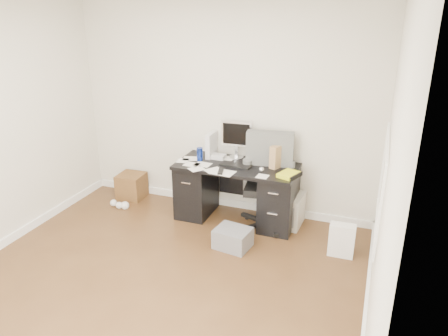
% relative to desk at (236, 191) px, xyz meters
% --- Properties ---
extents(ground, '(4.00, 4.00, 0.00)m').
position_rel_desk_xyz_m(ground, '(-0.30, -1.65, -0.40)').
color(ground, '#492D17').
rests_on(ground, ground).
extents(room_shell, '(4.02, 4.02, 2.71)m').
position_rel_desk_xyz_m(room_shell, '(-0.27, -1.62, 1.26)').
color(room_shell, silver).
rests_on(room_shell, ground).
extents(desk, '(1.50, 0.70, 0.75)m').
position_rel_desk_xyz_m(desk, '(0.00, 0.00, 0.00)').
color(desk, black).
rests_on(desk, ground).
extents(loose_papers, '(1.10, 0.60, 0.00)m').
position_rel_desk_xyz_m(loose_papers, '(-0.20, -0.05, 0.35)').
color(loose_papers, silver).
rests_on(loose_papers, desk).
extents(lcd_monitor, '(0.41, 0.25, 0.49)m').
position_rel_desk_xyz_m(lcd_monitor, '(-0.09, 0.24, 0.60)').
color(lcd_monitor, silver).
rests_on(lcd_monitor, desk).
extents(keyboard, '(0.40, 0.17, 0.02)m').
position_rel_desk_xyz_m(keyboard, '(0.00, -0.05, 0.36)').
color(keyboard, black).
rests_on(keyboard, desk).
extents(computer_mouse, '(0.08, 0.08, 0.07)m').
position_rel_desk_xyz_m(computer_mouse, '(0.35, -0.13, 0.38)').
color(computer_mouse, silver).
rests_on(computer_mouse, desk).
extents(travel_mug, '(0.10, 0.10, 0.17)m').
position_rel_desk_xyz_m(travel_mug, '(-0.49, -0.02, 0.44)').
color(travel_mug, '#152E97').
rests_on(travel_mug, desk).
extents(white_binder, '(0.13, 0.28, 0.32)m').
position_rel_desk_xyz_m(white_binder, '(-0.41, 0.18, 0.51)').
color(white_binder, silver).
rests_on(white_binder, desk).
extents(magazine_file, '(0.20, 0.27, 0.28)m').
position_rel_desk_xyz_m(magazine_file, '(0.49, 0.11, 0.49)').
color(magazine_file, '#A47B4F').
rests_on(magazine_file, desk).
extents(pen_cup, '(0.09, 0.09, 0.22)m').
position_rel_desk_xyz_m(pen_cup, '(0.31, 0.24, 0.46)').
color(pen_cup, '#5E2E1A').
rests_on(pen_cup, desk).
extents(yellow_book, '(0.27, 0.30, 0.04)m').
position_rel_desk_xyz_m(yellow_book, '(0.69, -0.15, 0.37)').
color(yellow_book, yellow).
rests_on(yellow_book, desk).
extents(paper_remote, '(0.30, 0.25, 0.02)m').
position_rel_desk_xyz_m(paper_remote, '(-0.08, -0.30, 0.36)').
color(paper_remote, silver).
rests_on(paper_remote, desk).
extents(office_chair, '(0.75, 0.75, 1.17)m').
position_rel_desk_xyz_m(office_chair, '(0.40, -0.03, 0.18)').
color(office_chair, '#4C4E4C').
rests_on(office_chair, ground).
extents(pc_tower, '(0.20, 0.41, 0.40)m').
position_rel_desk_xyz_m(pc_tower, '(0.74, 0.10, -0.20)').
color(pc_tower, '#AFAB9E').
rests_on(pc_tower, ground).
extents(shopping_bag, '(0.28, 0.20, 0.38)m').
position_rel_desk_xyz_m(shopping_bag, '(1.36, -0.41, -0.21)').
color(shopping_bag, white).
rests_on(shopping_bag, ground).
extents(wicker_basket, '(0.37, 0.37, 0.35)m').
position_rel_desk_xyz_m(wicker_basket, '(-1.62, 0.12, -0.22)').
color(wicker_basket, '#4C3316').
rests_on(wicker_basket, ground).
extents(desk_printer, '(0.43, 0.37, 0.23)m').
position_rel_desk_xyz_m(desk_printer, '(0.18, -0.66, -0.29)').
color(desk_printer, slate).
rests_on(desk_printer, ground).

